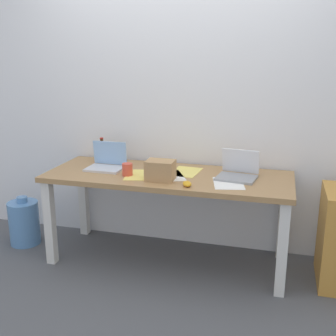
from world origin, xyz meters
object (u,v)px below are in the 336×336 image
(computer_mouse, at_px, (187,184))
(coffee_mug, at_px, (127,169))
(laptop_left, at_px, (107,163))
(cardboard_box, at_px, (160,170))
(laptop_right, at_px, (238,173))
(desk, at_px, (168,186))
(beer_bottle, at_px, (102,152))
(water_cooler_jug, at_px, (24,222))

(computer_mouse, height_order, coffee_mug, coffee_mug)
(laptop_left, bearing_deg, cardboard_box, -19.99)
(laptop_left, bearing_deg, laptop_right, 1.03)
(desk, relative_size, laptop_right, 6.02)
(laptop_left, relative_size, beer_bottle, 1.39)
(beer_bottle, bearing_deg, laptop_left, -57.66)
(water_cooler_jug, bearing_deg, laptop_right, 2.56)
(laptop_left, distance_m, water_cooler_jug, 0.97)
(beer_bottle, relative_size, cardboard_box, 1.02)
(beer_bottle, height_order, computer_mouse, beer_bottle)
(laptop_right, xyz_separation_m, computer_mouse, (-0.32, -0.30, -0.02))
(laptop_left, xyz_separation_m, coffee_mug, (0.23, -0.14, 0.00))
(coffee_mug, bearing_deg, water_cooler_jug, 175.70)
(laptop_right, xyz_separation_m, coffee_mug, (-0.82, -0.16, 0.01))
(desk, distance_m, laptop_right, 0.55)
(laptop_right, distance_m, beer_bottle, 1.19)
(computer_mouse, bearing_deg, water_cooler_jug, 148.79)
(laptop_left, distance_m, beer_bottle, 0.24)
(laptop_right, bearing_deg, cardboard_box, -159.39)
(laptop_left, height_order, water_cooler_jug, laptop_left)
(water_cooler_jug, bearing_deg, cardboard_box, -5.40)
(laptop_left, height_order, laptop_right, laptop_left)
(laptop_left, xyz_separation_m, laptop_right, (1.05, 0.02, -0.00))
(cardboard_box, bearing_deg, laptop_left, 160.01)
(laptop_left, xyz_separation_m, water_cooler_jug, (-0.78, -0.06, -0.58))
(laptop_left, distance_m, laptop_right, 1.05)
(desk, xyz_separation_m, laptop_right, (0.53, 0.04, 0.13))
(laptop_left, xyz_separation_m, beer_bottle, (-0.13, 0.20, 0.04))
(laptop_right, bearing_deg, water_cooler_jug, -177.44)
(desk, relative_size, laptop_left, 6.47)
(laptop_left, xyz_separation_m, computer_mouse, (0.73, -0.28, -0.03))
(laptop_right, bearing_deg, coffee_mug, -169.06)
(laptop_right, bearing_deg, computer_mouse, -137.25)
(beer_bottle, bearing_deg, desk, -19.04)
(desk, relative_size, cardboard_box, 9.18)
(desk, xyz_separation_m, beer_bottle, (-0.65, 0.22, 0.18))
(beer_bottle, distance_m, cardboard_box, 0.74)
(desk, bearing_deg, beer_bottle, 160.96)
(laptop_left, distance_m, computer_mouse, 0.78)
(desk, distance_m, laptop_left, 0.54)
(computer_mouse, relative_size, water_cooler_jug, 0.23)
(beer_bottle, bearing_deg, coffee_mug, -43.37)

